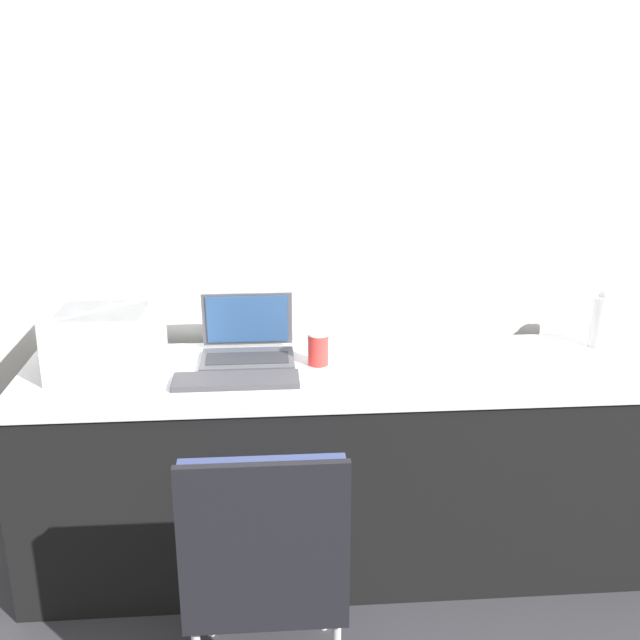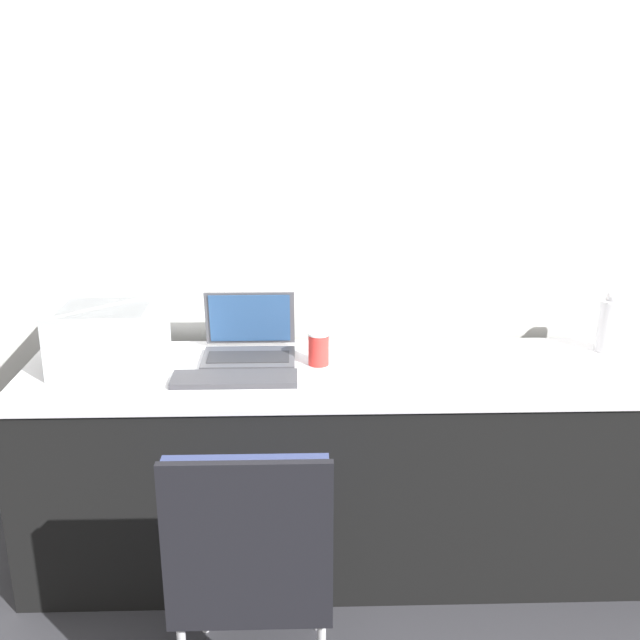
# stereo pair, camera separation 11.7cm
# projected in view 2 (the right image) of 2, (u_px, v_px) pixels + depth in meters

# --- Properties ---
(ground_plane) EXTENTS (14.00, 14.00, 0.00)m
(ground_plane) POSITION_uv_depth(u_px,v_px,m) (355.00, 607.00, 2.61)
(ground_plane) COLOR #333338
(wall_back) EXTENTS (8.00, 0.05, 2.60)m
(wall_back) POSITION_uv_depth(u_px,v_px,m) (346.00, 201.00, 2.90)
(wall_back) COLOR silver
(wall_back) RESTS_ON ground_plane
(table) EXTENTS (2.36, 0.64, 0.76)m
(table) POSITION_uv_depth(u_px,v_px,m) (350.00, 465.00, 2.79)
(table) COLOR black
(table) RESTS_ON ground_plane
(printer) EXTENTS (0.38, 0.34, 0.23)m
(printer) POSITION_uv_depth(u_px,v_px,m) (109.00, 333.00, 2.68)
(printer) COLOR #B2B7BC
(printer) RESTS_ON table
(laptop_left) EXTENTS (0.34, 0.26, 0.23)m
(laptop_left) POSITION_uv_depth(u_px,v_px,m) (249.00, 343.00, 2.79)
(laptop_left) COLOR #4C4C51
(laptop_left) RESTS_ON table
(external_keyboard) EXTENTS (0.43, 0.14, 0.02)m
(external_keyboard) POSITION_uv_depth(u_px,v_px,m) (235.00, 379.00, 2.57)
(external_keyboard) COLOR #3D3D42
(external_keyboard) RESTS_ON table
(coffee_cup) EXTENTS (0.08, 0.08, 0.12)m
(coffee_cup) POSITION_uv_depth(u_px,v_px,m) (319.00, 348.00, 2.71)
(coffee_cup) COLOR red
(coffee_cup) RESTS_ON table
(metal_pitcher) EXTENTS (0.09, 0.09, 0.24)m
(metal_pitcher) POSITION_uv_depth(u_px,v_px,m) (610.00, 324.00, 2.82)
(metal_pitcher) COLOR silver
(metal_pitcher) RESTS_ON table
(chair) EXTENTS (0.43, 0.48, 0.88)m
(chair) POSITION_uv_depth(u_px,v_px,m) (251.00, 554.00, 2.02)
(chair) COLOR navy
(chair) RESTS_ON ground_plane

